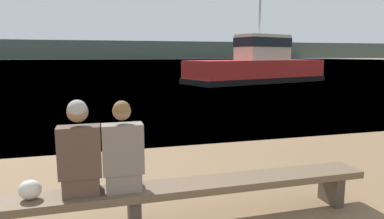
# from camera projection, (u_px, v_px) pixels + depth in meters

# --- Properties ---
(water_surface) EXTENTS (240.00, 240.00, 0.00)m
(water_surface) POSITION_uv_depth(u_px,v_px,m) (98.00, 61.00, 121.11)
(water_surface) COLOR #426B8E
(water_surface) RESTS_ON ground
(far_shoreline) EXTENTS (600.00, 12.00, 9.45)m
(far_shoreline) POSITION_uv_depth(u_px,v_px,m) (97.00, 50.00, 182.25)
(far_shoreline) COLOR #424738
(far_shoreline) RESTS_ON ground
(bench_main) EXTENTS (5.66, 0.43, 0.46)m
(bench_main) POSITION_uv_depth(u_px,v_px,m) (134.00, 197.00, 3.72)
(bench_main) COLOR brown
(bench_main) RESTS_ON ground
(person_left) EXTENTS (0.42, 0.36, 1.00)m
(person_left) POSITION_uv_depth(u_px,v_px,m) (80.00, 154.00, 3.50)
(person_left) COLOR #4C382D
(person_left) RESTS_ON bench_main
(person_right) EXTENTS (0.42, 0.36, 0.98)m
(person_right) POSITION_uv_depth(u_px,v_px,m) (123.00, 153.00, 3.62)
(person_right) COLOR #70665B
(person_right) RESTS_ON bench_main
(shopping_bag) EXTENTS (0.22, 0.18, 0.20)m
(shopping_bag) POSITION_uv_depth(u_px,v_px,m) (30.00, 190.00, 3.43)
(shopping_bag) COLOR beige
(shopping_bag) RESTS_ON bench_main
(tugboat_red) EXTENTS (11.19, 6.34, 5.86)m
(tugboat_red) POSITION_uv_depth(u_px,v_px,m) (258.00, 67.00, 24.21)
(tugboat_red) COLOR red
(tugboat_red) RESTS_ON water_surface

